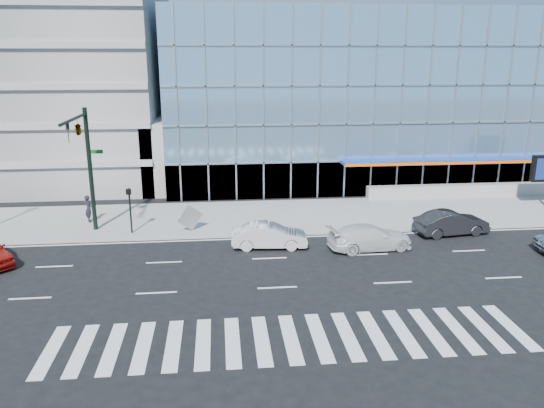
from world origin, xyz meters
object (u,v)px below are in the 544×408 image
at_px(traffic_signal, 82,143).
at_px(tilted_panel, 190,218).
at_px(pedestrian, 89,209).
at_px(white_sedan, 269,236).
at_px(white_suv, 370,237).
at_px(dark_sedan, 451,223).
at_px(ped_signal_post, 130,204).

relative_size(traffic_signal, tilted_panel, 6.15).
distance_m(traffic_signal, tilted_panel, 8.11).
bearing_deg(pedestrian, white_sedan, -139.40).
distance_m(white_suv, dark_sedan, 6.35).
height_order(dark_sedan, pedestrian, pedestrian).
bearing_deg(dark_sedan, white_sedan, 87.79).
bearing_deg(traffic_signal, white_suv, -11.95).
xyz_separation_m(dark_sedan, tilted_panel, (-16.89, 2.00, 0.28)).
xyz_separation_m(traffic_signal, dark_sedan, (23.17, -1.57, -5.38)).
distance_m(dark_sedan, pedestrian, 24.41).
bearing_deg(traffic_signal, tilted_panel, 3.92).
height_order(ped_signal_post, pedestrian, ped_signal_post).
bearing_deg(pedestrian, ped_signal_post, -153.25).
bearing_deg(ped_signal_post, traffic_signal, -171.48).
xyz_separation_m(white_sedan, tilted_panel, (-4.89, 3.20, 0.31)).
relative_size(dark_sedan, pedestrian, 2.52).
xyz_separation_m(white_suv, pedestrian, (-17.95, 6.77, 0.35)).
xyz_separation_m(traffic_signal, ped_signal_post, (2.50, 0.37, -4.02)).
bearing_deg(ped_signal_post, pedestrian, 139.85).
height_order(traffic_signal, dark_sedan, traffic_signal).
distance_m(ped_signal_post, tilted_panel, 3.94).
bearing_deg(traffic_signal, ped_signal_post, 8.52).
bearing_deg(dark_sedan, white_suv, 101.06).
distance_m(white_sedan, dark_sedan, 12.06).
relative_size(traffic_signal, ped_signal_post, 2.67).
height_order(dark_sedan, tilted_panel, tilted_panel).
relative_size(white_suv, white_sedan, 1.12).
bearing_deg(tilted_panel, traffic_signal, 157.14).
xyz_separation_m(traffic_signal, pedestrian, (-0.78, 3.14, -5.07)).
height_order(white_suv, dark_sedan, dark_sedan).
relative_size(traffic_signal, white_sedan, 1.76).
bearing_deg(white_sedan, dark_sedan, -80.05).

